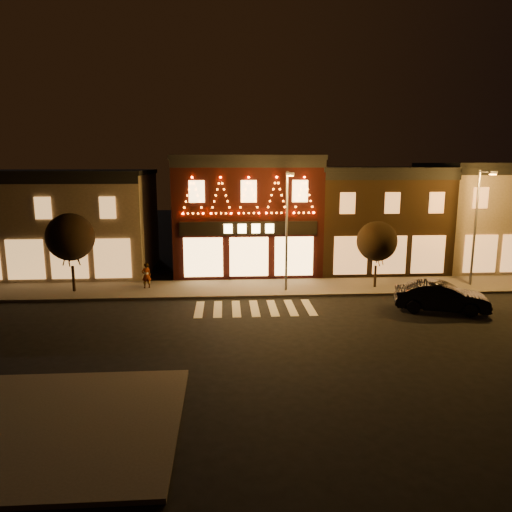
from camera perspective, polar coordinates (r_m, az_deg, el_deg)
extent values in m
plane|color=black|center=(22.29, 0.48, -9.36)|extent=(120.00, 120.00, 0.00)
cube|color=#47423D|center=(30.05, 3.16, -3.80)|extent=(44.00, 4.00, 0.15)
cube|color=#47423D|center=(16.17, -22.23, -18.29)|extent=(7.00, 7.00, 0.15)
cube|color=#6F634F|center=(36.91, -21.85, 3.62)|extent=(12.00, 8.00, 7.00)
cube|color=black|center=(36.66, -22.26, 9.28)|extent=(12.20, 8.20, 0.30)
cube|color=black|center=(32.85, -24.42, 8.30)|extent=(12.00, 0.25, 0.50)
cube|color=black|center=(35.07, -1.21, 4.88)|extent=(10.00, 8.00, 8.00)
cube|color=black|center=(34.86, -1.23, 11.68)|extent=(10.20, 8.20, 0.30)
cube|color=black|center=(30.82, -0.89, 11.02)|extent=(10.00, 0.25, 0.50)
cube|color=black|center=(31.05, -0.86, 3.34)|extent=(9.00, 0.15, 0.90)
cube|color=#FFD87F|center=(30.95, -0.85, 3.31)|extent=(3.40, 0.08, 0.60)
cube|color=black|center=(36.78, 13.79, 4.23)|extent=(9.00, 8.00, 7.20)
cube|color=black|center=(36.54, 14.07, 10.08)|extent=(9.20, 8.20, 0.30)
cube|color=black|center=(32.71, 16.20, 9.19)|extent=(9.00, 0.25, 0.50)
cube|color=#6F634F|center=(40.39, 26.11, 4.22)|extent=(9.00, 8.00, 7.50)
cube|color=black|center=(40.19, 26.58, 9.74)|extent=(9.20, 8.20, 0.30)
cylinder|color=#59595E|center=(28.51, 3.69, 2.90)|extent=(0.14, 0.14, 7.18)
cylinder|color=#59595E|center=(27.51, 3.94, 9.92)|extent=(0.13, 1.44, 0.09)
cube|color=#59595E|center=(26.80, 4.11, 9.79)|extent=(0.45, 0.26, 0.16)
cube|color=orange|center=(26.80, 4.10, 9.58)|extent=(0.35, 0.19, 0.04)
cylinder|color=#59595E|center=(32.77, 24.78, 3.01)|extent=(0.14, 0.14, 7.22)
cylinder|color=#59595E|center=(31.89, 25.90, 9.09)|extent=(0.11, 1.45, 0.09)
cube|color=#59595E|center=(31.26, 26.53, 8.93)|extent=(0.45, 0.26, 0.16)
cube|color=orange|center=(31.26, 26.51, 8.75)|extent=(0.35, 0.18, 0.05)
cylinder|color=black|center=(30.80, -21.05, -2.54)|extent=(0.18, 0.18, 1.55)
sphere|color=black|center=(30.33, -21.38, 2.14)|extent=(2.83, 2.83, 2.83)
cylinder|color=black|center=(30.66, 14.10, -2.37)|extent=(0.15, 0.15, 1.36)
sphere|color=black|center=(30.23, 14.30, 1.73)|extent=(2.48, 2.48, 2.48)
imported|color=black|center=(27.23, 21.32, -4.59)|extent=(5.05, 2.97, 1.57)
imported|color=gray|center=(30.26, -13.02, -2.29)|extent=(0.68, 0.58, 1.57)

